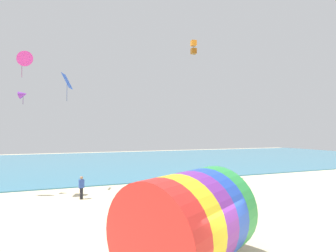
{
  "coord_description": "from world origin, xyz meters",
  "views": [
    {
      "loc": [
        -4.62,
        -7.45,
        4.86
      ],
      "look_at": [
        -0.64,
        3.03,
        5.14
      ],
      "focal_mm": 28.0,
      "sensor_mm": 36.0,
      "label": 1
    }
  ],
  "objects_px": {
    "giant_inflatable_tube": "(188,221)",
    "kite_magenta_delta": "(22,56)",
    "kite_orange_box": "(194,47)",
    "kite_purple_delta": "(23,94)",
    "bystander_near_water": "(236,183)",
    "kite_blue_diamond": "(67,81)",
    "bystander_mid_beach": "(81,187)",
    "kite_handler": "(230,216)"
  },
  "relations": [
    {
      "from": "giant_inflatable_tube",
      "to": "kite_blue_diamond",
      "type": "distance_m",
      "value": 17.13
    },
    {
      "from": "kite_purple_delta",
      "to": "bystander_near_water",
      "type": "xyz_separation_m",
      "value": [
        15.89,
        -5.14,
        -7.01
      ]
    },
    {
      "from": "kite_handler",
      "to": "kite_blue_diamond",
      "type": "distance_m",
      "value": 16.79
    },
    {
      "from": "giant_inflatable_tube",
      "to": "kite_magenta_delta",
      "type": "bearing_deg",
      "value": 118.27
    },
    {
      "from": "kite_magenta_delta",
      "to": "bystander_near_water",
      "type": "bearing_deg",
      "value": -15.41
    },
    {
      "from": "kite_magenta_delta",
      "to": "bystander_near_water",
      "type": "distance_m",
      "value": 19.16
    },
    {
      "from": "kite_handler",
      "to": "kite_orange_box",
      "type": "bearing_deg",
      "value": 70.77
    },
    {
      "from": "giant_inflatable_tube",
      "to": "kite_magenta_delta",
      "type": "distance_m",
      "value": 17.85
    },
    {
      "from": "kite_purple_delta",
      "to": "kite_orange_box",
      "type": "bearing_deg",
      "value": 3.05
    },
    {
      "from": "kite_magenta_delta",
      "to": "kite_orange_box",
      "type": "relative_size",
      "value": 1.64
    },
    {
      "from": "kite_blue_diamond",
      "to": "bystander_mid_beach",
      "type": "relative_size",
      "value": 1.38
    },
    {
      "from": "giant_inflatable_tube",
      "to": "kite_orange_box",
      "type": "relative_size",
      "value": 3.89
    },
    {
      "from": "kite_magenta_delta",
      "to": "bystander_mid_beach",
      "type": "height_order",
      "value": "kite_magenta_delta"
    },
    {
      "from": "giant_inflatable_tube",
      "to": "bystander_mid_beach",
      "type": "xyz_separation_m",
      "value": [
        -3.09,
        11.72,
        -0.87
      ]
    },
    {
      "from": "giant_inflatable_tube",
      "to": "kite_magenta_delta",
      "type": "relative_size",
      "value": 2.37
    },
    {
      "from": "giant_inflatable_tube",
      "to": "bystander_near_water",
      "type": "bearing_deg",
      "value": 47.27
    },
    {
      "from": "kite_handler",
      "to": "kite_blue_diamond",
      "type": "bearing_deg",
      "value": 120.76
    },
    {
      "from": "kite_magenta_delta",
      "to": "kite_purple_delta",
      "type": "bearing_deg",
      "value": 90.28
    },
    {
      "from": "kite_handler",
      "to": "kite_magenta_delta",
      "type": "xyz_separation_m",
      "value": [
        -10.63,
        11.31,
        9.75
      ]
    },
    {
      "from": "kite_purple_delta",
      "to": "giant_inflatable_tube",
      "type": "bearing_deg",
      "value": -63.0
    },
    {
      "from": "kite_orange_box",
      "to": "kite_purple_delta",
      "type": "bearing_deg",
      "value": -176.95
    },
    {
      "from": "kite_blue_diamond",
      "to": "kite_magenta_delta",
      "type": "bearing_deg",
      "value": -158.89
    },
    {
      "from": "kite_blue_diamond",
      "to": "bystander_mid_beach",
      "type": "bearing_deg",
      "value": -71.07
    },
    {
      "from": "kite_purple_delta",
      "to": "bystander_near_water",
      "type": "relative_size",
      "value": 0.69
    },
    {
      "from": "kite_orange_box",
      "to": "bystander_near_water",
      "type": "relative_size",
      "value": 0.9
    },
    {
      "from": "giant_inflatable_tube",
      "to": "kite_handler",
      "type": "distance_m",
      "value": 4.12
    },
    {
      "from": "giant_inflatable_tube",
      "to": "kite_purple_delta",
      "type": "relative_size",
      "value": 5.06
    },
    {
      "from": "kite_magenta_delta",
      "to": "kite_blue_diamond",
      "type": "xyz_separation_m",
      "value": [
        3.16,
        1.22,
        -1.45
      ]
    },
    {
      "from": "kite_handler",
      "to": "bystander_near_water",
      "type": "bearing_deg",
      "value": 52.81
    },
    {
      "from": "kite_purple_delta",
      "to": "kite_magenta_delta",
      "type": "bearing_deg",
      "value": -89.72
    },
    {
      "from": "kite_magenta_delta",
      "to": "bystander_near_water",
      "type": "height_order",
      "value": "kite_magenta_delta"
    },
    {
      "from": "kite_blue_diamond",
      "to": "bystander_near_water",
      "type": "distance_m",
      "value": 16.21
    },
    {
      "from": "kite_magenta_delta",
      "to": "kite_orange_box",
      "type": "bearing_deg",
      "value": 5.92
    },
    {
      "from": "bystander_near_water",
      "to": "bystander_mid_beach",
      "type": "relative_size",
      "value": 0.97
    },
    {
      "from": "giant_inflatable_tube",
      "to": "kite_orange_box",
      "type": "bearing_deg",
      "value": 62.9
    },
    {
      "from": "kite_handler",
      "to": "kite_purple_delta",
      "type": "bearing_deg",
      "value": 131.35
    },
    {
      "from": "kite_orange_box",
      "to": "giant_inflatable_tube",
      "type": "bearing_deg",
      "value": -117.1
    },
    {
      "from": "kite_purple_delta",
      "to": "bystander_mid_beach",
      "type": "relative_size",
      "value": 0.66
    },
    {
      "from": "kite_blue_diamond",
      "to": "bystander_near_water",
      "type": "xyz_separation_m",
      "value": [
        12.72,
        -5.6,
        -8.33
      ]
    },
    {
      "from": "bystander_near_water",
      "to": "bystander_mid_beach",
      "type": "distance_m",
      "value": 11.91
    },
    {
      "from": "kite_purple_delta",
      "to": "bystander_mid_beach",
      "type": "height_order",
      "value": "kite_purple_delta"
    },
    {
      "from": "bystander_near_water",
      "to": "kite_purple_delta",
      "type": "bearing_deg",
      "value": 162.06
    }
  ]
}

